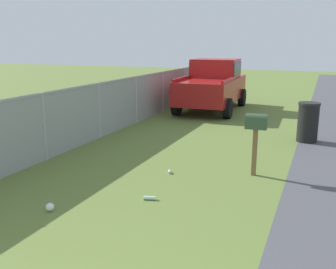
# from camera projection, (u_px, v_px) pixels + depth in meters

# --- Properties ---
(mailbox) EXTENTS (0.23, 0.46, 1.33)m
(mailbox) POSITION_uv_depth(u_px,v_px,m) (256.00, 127.00, 8.03)
(mailbox) COLOR brown
(mailbox) RESTS_ON ground
(pickup_truck) EXTENTS (4.86, 2.41, 2.09)m
(pickup_truck) POSITION_uv_depth(u_px,v_px,m) (213.00, 83.00, 16.11)
(pickup_truck) COLOR maroon
(pickup_truck) RESTS_ON ground
(trash_bin) EXTENTS (0.60, 0.60, 1.13)m
(trash_bin) POSITION_uv_depth(u_px,v_px,m) (308.00, 122.00, 10.94)
(trash_bin) COLOR black
(trash_bin) RESTS_ON ground
(fence_section) EXTENTS (16.97, 0.07, 1.64)m
(fence_section) POSITION_uv_depth(u_px,v_px,m) (119.00, 103.00, 12.39)
(fence_section) COLOR #9EA3A8
(fence_section) RESTS_ON ground
(litter_bag_near_hydrant) EXTENTS (0.14, 0.14, 0.14)m
(litter_bag_near_hydrant) POSITION_uv_depth(u_px,v_px,m) (50.00, 207.00, 6.49)
(litter_bag_near_hydrant) COLOR silver
(litter_bag_near_hydrant) RESTS_ON ground
(litter_can_midfield_b) EXTENTS (0.14, 0.12, 0.07)m
(litter_can_midfield_b) POSITION_uv_depth(u_px,v_px,m) (170.00, 172.00, 8.38)
(litter_can_midfield_b) COLOR silver
(litter_can_midfield_b) RESTS_ON ground
(litter_bottle_midfield_a) EXTENTS (0.13, 0.23, 0.07)m
(litter_bottle_midfield_a) POSITION_uv_depth(u_px,v_px,m) (149.00, 198.00, 6.96)
(litter_bottle_midfield_a) COLOR #B2D8BF
(litter_bottle_midfield_a) RESTS_ON ground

